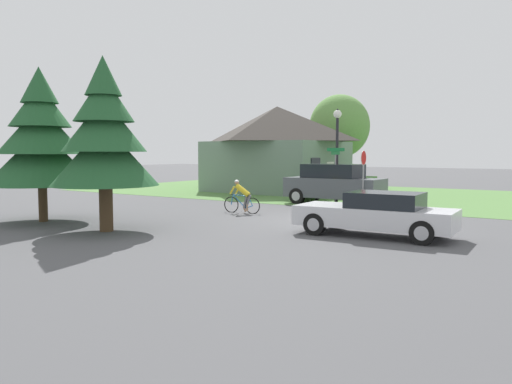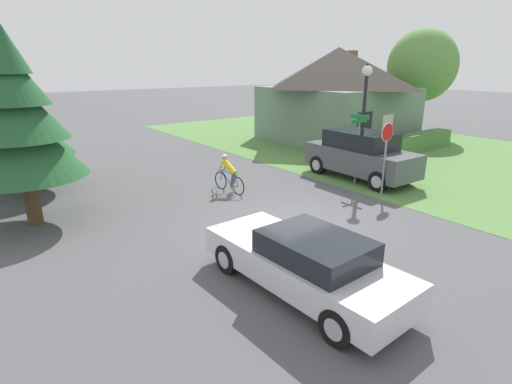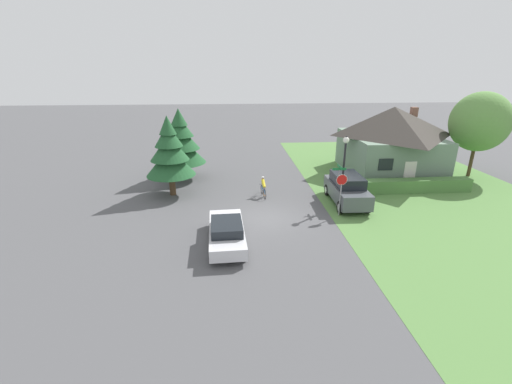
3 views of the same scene
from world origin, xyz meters
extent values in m
plane|color=#515154|center=(0.00, 0.00, 0.00)|extent=(140.00, 140.00, 0.00)
cube|color=#568442|center=(12.07, 4.00, 0.01)|extent=(16.00, 36.00, 0.01)
cube|color=slate|center=(11.64, 8.97, 1.65)|extent=(7.10, 7.92, 3.29)
pyramid|color=#3D3833|center=(11.64, 8.97, 4.46)|extent=(7.67, 8.56, 2.34)
cube|color=silver|center=(11.57, 5.03, 1.00)|extent=(0.90, 0.07, 2.00)
cube|color=black|center=(9.62, 5.06, 1.81)|extent=(1.10, 0.08, 0.90)
cube|color=brown|center=(13.74, 9.72, 5.10)|extent=(0.51, 0.51, 0.80)
cube|color=#4C7A3D|center=(10.84, 3.89, 0.49)|extent=(9.57, 0.90, 0.98)
cube|color=silver|center=(-2.31, -2.97, 0.59)|extent=(1.96, 4.85, 0.61)
cube|color=black|center=(-2.30, -3.31, 1.13)|extent=(1.64, 2.20, 0.47)
cylinder|color=black|center=(-3.16, -1.38, 0.35)|extent=(0.29, 0.70, 0.69)
cylinder|color=#ADADB2|center=(-3.16, -1.38, 0.35)|extent=(0.29, 0.41, 0.40)
cylinder|color=black|center=(-1.60, -1.31, 0.35)|extent=(0.29, 0.70, 0.69)
cylinder|color=#ADADB2|center=(-1.60, -1.31, 0.35)|extent=(0.29, 0.41, 0.40)
cylinder|color=black|center=(-3.03, -4.63, 0.35)|extent=(0.29, 0.70, 0.69)
cylinder|color=#ADADB2|center=(-3.03, -4.63, 0.35)|extent=(0.29, 0.41, 0.40)
cylinder|color=black|center=(-1.47, -4.56, 0.35)|extent=(0.29, 0.70, 0.69)
cylinder|color=#ADADB2|center=(-1.47, -4.56, 0.35)|extent=(0.29, 0.41, 0.40)
torus|color=black|center=(0.31, 3.31, 0.33)|extent=(0.12, 0.70, 0.70)
torus|color=black|center=(0.20, 4.33, 0.33)|extent=(0.12, 0.70, 0.70)
cylinder|color=#1E66B2|center=(0.28, 3.56, 0.47)|extent=(0.06, 0.18, 0.52)
cylinder|color=#1E66B2|center=(0.24, 3.94, 0.50)|extent=(0.10, 0.64, 0.59)
cylinder|color=#1E66B2|center=(0.25, 3.87, 0.75)|extent=(0.12, 0.77, 0.09)
cylinder|color=#1E66B2|center=(0.29, 3.47, 0.27)|extent=(0.07, 0.34, 0.15)
cylinder|color=#1E66B2|center=(0.30, 3.40, 0.53)|extent=(0.05, 0.22, 0.40)
cylinder|color=#1E66B2|center=(0.20, 4.29, 0.56)|extent=(0.05, 0.12, 0.45)
cylinder|color=black|center=(0.21, 4.25, 0.78)|extent=(0.44, 0.07, 0.02)
ellipsoid|color=black|center=(0.29, 3.49, 0.74)|extent=(0.10, 0.21, 0.05)
cylinder|color=slate|center=(0.28, 3.48, 0.59)|extent=(0.14, 0.26, 0.43)
cylinder|color=slate|center=(0.28, 3.64, 0.51)|extent=(0.14, 0.26, 0.57)
cylinder|color=tan|center=(0.28, 3.56, 0.25)|extent=(0.08, 0.08, 0.30)
cylinder|color=tan|center=(0.33, 3.72, 0.15)|extent=(0.17, 0.08, 0.21)
cylinder|color=yellow|center=(0.26, 3.78, 0.97)|extent=(0.29, 0.71, 0.56)
cylinder|color=yellow|center=(0.22, 4.02, 0.96)|extent=(0.10, 0.26, 0.36)
cylinder|color=yellow|center=(0.22, 4.30, 0.96)|extent=(0.10, 0.26, 0.36)
sphere|color=tan|center=(0.23, 4.06, 1.30)|extent=(0.19, 0.19, 0.19)
ellipsoid|color=white|center=(0.23, 4.06, 1.35)|extent=(0.22, 0.18, 0.12)
cube|color=#4C5156|center=(5.70, 2.04, 0.83)|extent=(2.02, 4.82, 0.97)
cube|color=black|center=(5.70, 2.13, 1.66)|extent=(1.75, 2.82, 0.68)
cylinder|color=black|center=(4.89, 3.69, 0.40)|extent=(0.31, 0.80, 0.80)
cylinder|color=#ADADB2|center=(4.89, 3.69, 0.40)|extent=(0.32, 0.47, 0.46)
cylinder|color=black|center=(6.58, 3.65, 0.40)|extent=(0.31, 0.80, 0.80)
cylinder|color=#ADADB2|center=(6.58, 3.65, 0.40)|extent=(0.32, 0.47, 0.46)
cylinder|color=black|center=(4.82, 0.43, 0.40)|extent=(0.31, 0.80, 0.80)
cylinder|color=#ADADB2|center=(4.82, 0.43, 0.40)|extent=(0.32, 0.47, 0.46)
cylinder|color=black|center=(6.52, 0.40, 0.40)|extent=(0.31, 0.80, 0.80)
cylinder|color=#ADADB2|center=(6.52, 0.40, 0.40)|extent=(0.32, 0.47, 0.46)
cylinder|color=gray|center=(4.63, 0.12, 1.03)|extent=(0.07, 0.07, 2.05)
cylinder|color=red|center=(4.63, 0.12, 2.32)|extent=(0.64, 0.05, 0.64)
cylinder|color=silver|center=(4.63, 0.12, 2.32)|extent=(0.67, 0.04, 0.67)
cylinder|color=black|center=(5.22, 1.70, 2.11)|extent=(0.13, 0.13, 4.23)
sphere|color=white|center=(5.22, 1.70, 4.40)|extent=(0.40, 0.40, 0.40)
cone|color=black|center=(5.22, 1.70, 4.60)|extent=(0.24, 0.24, 0.16)
cylinder|color=gray|center=(4.92, 1.64, 1.25)|extent=(0.06, 0.06, 2.49)
cube|color=#197238|center=(4.92, 1.64, 2.55)|extent=(0.90, 0.03, 0.16)
cube|color=#197238|center=(4.92, 1.64, 2.71)|extent=(0.03, 0.90, 0.16)
cylinder|color=#4C3823|center=(-6.23, 4.65, 0.75)|extent=(0.44, 0.44, 1.50)
cone|color=#23562D|center=(-6.23, 4.65, 2.49)|extent=(3.44, 3.44, 1.99)
cone|color=#23562D|center=(-6.23, 4.65, 3.47)|extent=(2.68, 2.68, 1.75)
cone|color=#23562D|center=(-6.23, 4.65, 4.31)|extent=(1.92, 1.92, 1.51)
cone|color=#23562D|center=(-6.23, 4.65, 5.03)|extent=(1.17, 1.17, 1.27)
cylinder|color=#4C3823|center=(-5.99, 8.48, 0.69)|extent=(0.32, 0.32, 1.37)
cone|color=#23562D|center=(-5.99, 8.48, 2.41)|extent=(3.91, 3.91, 2.07)
cone|color=#23562D|center=(-5.99, 8.48, 3.42)|extent=(3.05, 3.05, 1.82)
cone|color=#23562D|center=(-5.99, 8.48, 4.30)|extent=(2.19, 2.19, 1.57)
cone|color=#23562D|center=(-5.99, 8.48, 5.04)|extent=(1.33, 1.33, 1.33)
cylinder|color=#4C3823|center=(18.08, 7.35, 1.32)|extent=(0.28, 0.28, 2.64)
ellipsoid|color=#609347|center=(18.08, 7.35, 4.56)|extent=(4.52, 4.52, 4.74)
camera|label=1|loc=(-16.98, -8.35, 2.56)|focal=35.00mm
camera|label=2|loc=(-7.62, -8.43, 4.63)|focal=28.00mm
camera|label=3|loc=(-2.00, -18.96, 8.67)|focal=24.00mm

